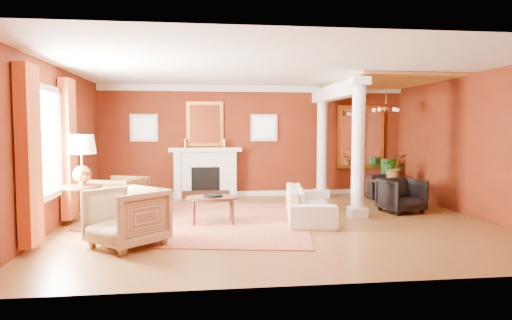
{
  "coord_description": "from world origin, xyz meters",
  "views": [
    {
      "loc": [
        -1.46,
        -8.47,
        1.79
      ],
      "look_at": [
        -0.32,
        0.61,
        1.15
      ],
      "focal_mm": 32.0,
      "sensor_mm": 36.0,
      "label": 1
    }
  ],
  "objects": [
    {
      "name": "overmantel_mirror",
      "position": [
        -1.3,
        3.45,
        1.9
      ],
      "size": [
        0.95,
        0.07,
        1.15
      ],
      "color": "gold",
      "rests_on": "fireplace"
    },
    {
      "name": "flank_window_right",
      "position": [
        0.25,
        3.46,
        1.8
      ],
      "size": [
        0.7,
        0.07,
        0.7
      ],
      "color": "silver",
      "rests_on": "room_shell"
    },
    {
      "name": "dining_chair_far",
      "position": [
        3.08,
        2.63,
        0.36
      ],
      "size": [
        0.74,
        0.7,
        0.71
      ],
      "primitive_type": "imported",
      "rotation": [
        0.0,
        0.0,
        3.22
      ],
      "color": "black",
      "rests_on": "ground"
    },
    {
      "name": "sofa",
      "position": [
        0.68,
        0.19,
        0.42
      ],
      "size": [
        0.98,
        2.25,
        0.85
      ],
      "primitive_type": "imported",
      "rotation": [
        0.0,
        0.0,
        1.41
      ],
      "color": "beige",
      "rests_on": "ground"
    },
    {
      "name": "fireplace",
      "position": [
        -1.3,
        3.32,
        0.65
      ],
      "size": [
        1.85,
        0.42,
        1.29
      ],
      "color": "silver",
      "rests_on": "ground"
    },
    {
      "name": "header_beam",
      "position": [
        1.7,
        1.9,
        2.62
      ],
      "size": [
        0.3,
        3.2,
        0.32
      ],
      "primitive_type": "cube",
      "color": "silver",
      "rests_on": "column_front"
    },
    {
      "name": "coffee_table",
      "position": [
        -1.21,
        0.03,
        0.46
      ],
      "size": [
        1.01,
        1.01,
        0.51
      ],
      "rotation": [
        0.0,
        0.0,
        0.29
      ],
      "color": "black",
      "rests_on": "ground"
    },
    {
      "name": "room_shell",
      "position": [
        0.0,
        0.0,
        2.02
      ],
      "size": [
        8.04,
        7.04,
        2.92
      ],
      "color": "#621F0D",
      "rests_on": "ground"
    },
    {
      "name": "left_window",
      "position": [
        -3.89,
        -0.6,
        1.42
      ],
      "size": [
        0.21,
        2.55,
        2.6
      ],
      "color": "white",
      "rests_on": "room_shell"
    },
    {
      "name": "dining_table",
      "position": [
        3.17,
        1.89,
        0.43
      ],
      "size": [
        0.57,
        1.54,
        0.85
      ],
      "primitive_type": "imported",
      "rotation": [
        0.0,
        0.0,
        1.59
      ],
      "color": "black",
      "rests_on": "ground"
    },
    {
      "name": "column_front",
      "position": [
        1.7,
        0.3,
        1.43
      ],
      "size": [
        0.36,
        0.36,
        2.8
      ],
      "color": "silver",
      "rests_on": "ground"
    },
    {
      "name": "coffee_book",
      "position": [
        -1.19,
        0.11,
        0.62
      ],
      "size": [
        0.16,
        0.06,
        0.23
      ],
      "primitive_type": "imported",
      "rotation": [
        0.0,
        0.0,
        0.29
      ],
      "color": "black",
      "rests_on": "coffee_table"
    },
    {
      "name": "side_table",
      "position": [
        -3.5,
        -0.18,
        1.15
      ],
      "size": [
        0.67,
        0.67,
        1.68
      ],
      "rotation": [
        0.0,
        0.0,
        -0.0
      ],
      "color": "black",
      "rests_on": "ground"
    },
    {
      "name": "flank_window_left",
      "position": [
        -2.85,
        3.46,
        1.8
      ],
      "size": [
        0.7,
        0.07,
        0.7
      ],
      "color": "silver",
      "rests_on": "room_shell"
    },
    {
      "name": "armchair_leopard",
      "position": [
        -3.06,
        0.83,
        0.46
      ],
      "size": [
        1.11,
        1.14,
        0.91
      ],
      "primitive_type": "imported",
      "rotation": [
        0.0,
        0.0,
        -1.97
      ],
      "color": "black",
      "rests_on": "ground"
    },
    {
      "name": "dining_mirror",
      "position": [
        2.9,
        3.45,
        1.55
      ],
      "size": [
        1.3,
        0.07,
        1.7
      ],
      "color": "gold",
      "rests_on": "room_shell"
    },
    {
      "name": "armchair_stripe",
      "position": [
        -2.55,
        -1.49,
        0.49
      ],
      "size": [
        1.31,
        1.31,
        0.98
      ],
      "primitive_type": "imported",
      "rotation": [
        0.0,
        0.0,
        -0.79
      ],
      "color": "tan",
      "rests_on": "ground"
    },
    {
      "name": "chandelier",
      "position": [
        2.9,
        1.8,
        2.25
      ],
      "size": [
        0.6,
        0.62,
        0.75
      ],
      "color": "#B27A38",
      "rests_on": "room_shell"
    },
    {
      "name": "potted_plant",
      "position": [
        3.17,
        1.87,
        1.1
      ],
      "size": [
        0.69,
        0.74,
        0.5
      ],
      "primitive_type": "imported",
      "rotation": [
        0.0,
        0.0,
        -0.2
      ],
      "color": "#26591E",
      "rests_on": "dining_table"
    },
    {
      "name": "amber_ceiling",
      "position": [
        2.85,
        1.75,
        2.87
      ],
      "size": [
        2.3,
        3.4,
        0.04
      ],
      "primitive_type": "cube",
      "color": "gold",
      "rests_on": "room_shell"
    },
    {
      "name": "column_back",
      "position": [
        1.7,
        3.0,
        1.43
      ],
      "size": [
        0.36,
        0.36,
        2.8
      ],
      "color": "silver",
      "rests_on": "ground"
    },
    {
      "name": "base_trim",
      "position": [
        0.0,
        3.46,
        0.06
      ],
      "size": [
        8.0,
        0.08,
        0.12
      ],
      "primitive_type": "cube",
      "color": "silver",
      "rests_on": "ground"
    },
    {
      "name": "dining_chair_near",
      "position": [
        2.8,
        0.66,
        0.4
      ],
      "size": [
        0.92,
        0.88,
        0.8
      ],
      "primitive_type": "imported",
      "rotation": [
        0.0,
        0.0,
        0.22
      ],
      "color": "black",
      "rests_on": "ground"
    },
    {
      "name": "ground",
      "position": [
        0.0,
        0.0,
        0.0
      ],
      "size": [
        8.0,
        8.0,
        0.0
      ],
      "primitive_type": "plane",
      "color": "brown",
      "rests_on": "ground"
    },
    {
      "name": "crown_trim",
      "position": [
        0.0,
        3.46,
        2.82
      ],
      "size": [
        8.0,
        0.08,
        0.16
      ],
      "primitive_type": "cube",
      "color": "silver",
      "rests_on": "room_shell"
    },
    {
      "name": "rug",
      "position": [
        -0.95,
        0.19,
        0.01
      ],
      "size": [
        3.79,
        4.61,
        0.02
      ],
      "primitive_type": "cube",
      "rotation": [
        0.0,
        0.0,
        -0.18
      ],
      "color": "maroon",
      "rests_on": "ground"
    },
    {
      "name": "green_urn",
      "position": [
        3.5,
        3.0,
        0.39
      ],
      "size": [
        0.41,
        0.41,
        0.99
      ],
      "color": "#133D1A",
      "rests_on": "ground"
    }
  ]
}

